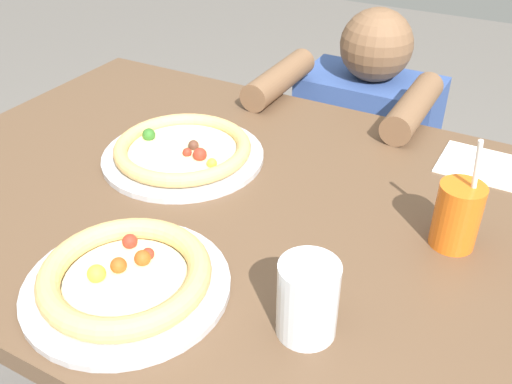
# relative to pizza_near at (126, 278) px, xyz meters

# --- Properties ---
(dining_table) EXTENTS (1.28, 0.92, 0.75)m
(dining_table) POSITION_rel_pizza_near_xyz_m (-0.01, 0.29, -0.13)
(dining_table) COLOR brown
(dining_table) RESTS_ON ground
(pizza_near) EXTENTS (0.31, 0.31, 0.05)m
(pizza_near) POSITION_rel_pizza_near_xyz_m (0.00, 0.00, 0.00)
(pizza_near) COLOR #B7B7BC
(pizza_near) RESTS_ON dining_table
(pizza_far) EXTENTS (0.33, 0.33, 0.04)m
(pizza_far) POSITION_rel_pizza_near_xyz_m (-0.15, 0.36, -0.00)
(pizza_far) COLOR #B7B7BC
(pizza_far) RESTS_ON dining_table
(drink_cup_colored) EXTENTS (0.07, 0.07, 0.20)m
(drink_cup_colored) POSITION_rel_pizza_near_xyz_m (0.40, 0.34, 0.04)
(drink_cup_colored) COLOR orange
(drink_cup_colored) RESTS_ON dining_table
(water_cup_clear) EXTENTS (0.08, 0.08, 0.12)m
(water_cup_clear) POSITION_rel_pizza_near_xyz_m (0.27, 0.05, 0.04)
(water_cup_clear) COLOR silver
(water_cup_clear) RESTS_ON dining_table
(paper_napkin) EXTENTS (0.16, 0.15, 0.00)m
(paper_napkin) POSITION_rel_pizza_near_xyz_m (0.40, 0.62, -0.02)
(paper_napkin) COLOR white
(paper_napkin) RESTS_ON dining_table
(diner_seated) EXTENTS (0.41, 0.52, 0.93)m
(diner_seated) POSITION_rel_pizza_near_xyz_m (0.04, 0.98, -0.35)
(diner_seated) COLOR #333847
(diner_seated) RESTS_ON ground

